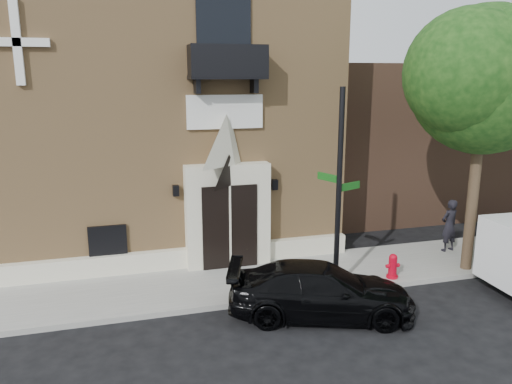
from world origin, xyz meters
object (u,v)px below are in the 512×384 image
street_sign (339,191)px  fire_hydrant (393,266)px  pedestrian_near (449,225)px  black_sedan (321,291)px

street_sign → fire_hydrant: 3.08m
street_sign → pedestrian_near: size_ratio=3.09×
black_sedan → fire_hydrant: bearing=-46.6°
black_sedan → fire_hydrant: (2.84, 1.35, -0.16)m
black_sedan → pedestrian_near: bearing=-45.6°
street_sign → fire_hydrant: size_ratio=7.50×
street_sign → fire_hydrant: street_sign is taller
street_sign → pedestrian_near: street_sign is taller
street_sign → pedestrian_near: bearing=-2.2°
black_sedan → fire_hydrant: size_ratio=6.31×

